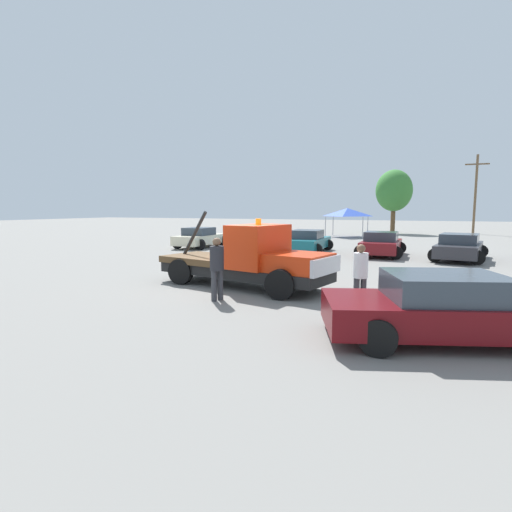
% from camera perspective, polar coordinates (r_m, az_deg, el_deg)
% --- Properties ---
extents(ground_plane, '(160.00, 160.00, 0.00)m').
position_cam_1_polar(ground_plane, '(13.42, -1.97, -4.36)').
color(ground_plane, gray).
extents(tow_truck, '(6.37, 3.16, 2.51)m').
position_cam_1_polar(tow_truck, '(13.05, -0.71, -0.65)').
color(tow_truck, black).
rests_on(tow_truck, ground).
extents(foreground_car, '(5.44, 3.52, 1.34)m').
position_cam_1_polar(foreground_car, '(8.75, 26.45, -6.76)').
color(foreground_car, '#5B0A0F').
rests_on(foreground_car, ground).
extents(person_near_truck, '(0.38, 0.38, 1.69)m').
position_cam_1_polar(person_near_truck, '(10.62, 14.70, -2.20)').
color(person_near_truck, '#38383D').
rests_on(person_near_truck, ground).
extents(person_at_hood, '(0.40, 0.40, 1.79)m').
position_cam_1_polar(person_at_hood, '(11.26, -5.60, -1.22)').
color(person_at_hood, '#38383D').
rests_on(person_at_hood, ground).
extents(parked_car_cream, '(2.42, 4.41, 1.34)m').
position_cam_1_polar(parked_car_cream, '(27.02, -7.96, 2.60)').
color(parked_car_cream, beige).
rests_on(parked_car_cream, ground).
extents(parked_car_skyblue, '(2.90, 4.64, 1.34)m').
position_cam_1_polar(parked_car_skyblue, '(25.28, -0.13, 2.39)').
color(parked_car_skyblue, '#669ED1').
rests_on(parked_car_skyblue, ground).
extents(parked_car_teal, '(2.50, 4.53, 1.34)m').
position_cam_1_polar(parked_car_teal, '(23.96, 7.37, 2.08)').
color(parked_car_teal, '#196670').
rests_on(parked_car_teal, ground).
extents(parked_car_maroon, '(2.50, 4.28, 1.34)m').
position_cam_1_polar(parked_car_maroon, '(23.01, 17.46, 1.63)').
color(parked_car_maroon, maroon).
rests_on(parked_car_maroon, ground).
extents(parked_car_charcoal, '(2.98, 5.11, 1.34)m').
position_cam_1_polar(parked_car_charcoal, '(22.68, 27.04, 1.14)').
color(parked_car_charcoal, '#2D2D33').
rests_on(parked_car_charcoal, ground).
extents(canopy_tent_blue, '(3.36, 3.36, 2.63)m').
position_cam_1_polar(canopy_tent_blue, '(37.75, 12.93, 6.12)').
color(canopy_tent_blue, '#9E9EA3').
rests_on(canopy_tent_blue, ground).
extents(tree_left, '(3.70, 3.70, 6.60)m').
position_cam_1_polar(tree_left, '(44.42, 19.11, 8.80)').
color(tree_left, brown).
rests_on(tree_left, ground).
extents(traffic_cone, '(0.40, 0.40, 0.55)m').
position_cam_1_polar(traffic_cone, '(18.58, -4.15, -0.46)').
color(traffic_cone, black).
rests_on(traffic_cone, ground).
extents(utility_pole, '(2.20, 0.24, 8.00)m').
position_cam_1_polar(utility_pole, '(46.70, 28.86, 8.01)').
color(utility_pole, brown).
rests_on(utility_pole, ground).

